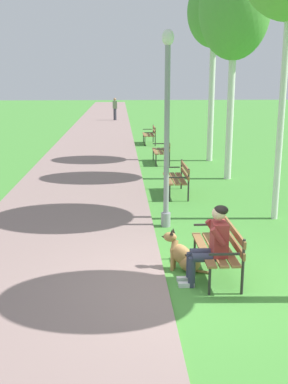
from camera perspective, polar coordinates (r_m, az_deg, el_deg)
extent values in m
plane|color=#478E38|center=(7.15, 6.02, -11.89)|extent=(120.00, 120.00, 0.00)
cube|color=gray|center=(30.53, -5.24, 8.04)|extent=(3.75, 60.00, 0.04)
cube|color=olive|center=(7.49, 7.31, -6.95)|extent=(0.14, 1.50, 0.04)
cube|color=olive|center=(7.52, 8.63, -6.90)|extent=(0.14, 1.50, 0.04)
cube|color=olive|center=(7.56, 9.94, -6.85)|extent=(0.14, 1.50, 0.04)
cube|color=olive|center=(7.53, 10.77, -5.82)|extent=(0.04, 1.50, 0.11)
cube|color=olive|center=(7.47, 10.83, -4.52)|extent=(0.04, 1.50, 0.11)
cylinder|color=#2D2B28|center=(8.20, 6.24, -6.72)|extent=(0.04, 0.04, 0.45)
cylinder|color=#2D2B28|center=(8.22, 9.59, -5.30)|extent=(0.04, 0.04, 0.85)
cube|color=#2D2B28|center=(8.10, 7.71, -3.99)|extent=(0.45, 0.04, 0.03)
cylinder|color=#2D2B28|center=(6.94, 8.06, -10.71)|extent=(0.04, 0.04, 0.45)
cylinder|color=#2D2B28|center=(6.97, 12.04, -9.00)|extent=(0.04, 0.04, 0.85)
cube|color=#2D2B28|center=(6.83, 9.83, -7.53)|extent=(0.45, 0.04, 0.03)
cube|color=olive|center=(12.51, 2.96, 1.64)|extent=(0.14, 1.50, 0.04)
cube|color=olive|center=(12.53, 3.76, 1.65)|extent=(0.14, 1.50, 0.04)
cube|color=olive|center=(12.55, 4.55, 1.66)|extent=(0.14, 1.50, 0.04)
cube|color=olive|center=(12.53, 5.04, 2.29)|extent=(0.04, 1.50, 0.11)
cube|color=olive|center=(12.50, 5.06, 3.10)|extent=(0.04, 1.50, 0.11)
cylinder|color=#2D2B28|center=(13.22, 2.54, 1.32)|extent=(0.04, 0.04, 0.45)
cylinder|color=#2D2B28|center=(13.23, 4.62, 2.19)|extent=(0.04, 0.04, 0.85)
cube|color=#2D2B28|center=(13.16, 3.42, 3.05)|extent=(0.45, 0.04, 0.03)
cylinder|color=#2D2B28|center=(11.89, 3.17, -0.12)|extent=(0.04, 0.04, 0.45)
cylinder|color=#2D2B28|center=(11.90, 5.48, 0.84)|extent=(0.04, 0.04, 0.85)
cube|color=#2D2B28|center=(11.82, 4.16, 1.79)|extent=(0.45, 0.04, 0.03)
cube|color=olive|center=(17.22, 1.39, 5.04)|extent=(0.14, 1.50, 0.04)
cube|color=olive|center=(17.23, 1.98, 5.04)|extent=(0.14, 1.50, 0.04)
cube|color=olive|center=(17.25, 2.56, 5.04)|extent=(0.14, 1.50, 0.04)
cube|color=olive|center=(17.24, 2.91, 5.50)|extent=(0.04, 1.50, 0.11)
cube|color=olive|center=(17.21, 2.92, 6.10)|extent=(0.04, 1.50, 0.11)
cylinder|color=#2D2B28|center=(17.93, 1.14, 4.67)|extent=(0.04, 0.04, 0.45)
cylinder|color=#2D2B28|center=(17.94, 2.68, 5.30)|extent=(0.04, 0.04, 0.85)
cube|color=#2D2B28|center=(17.89, 1.79, 5.95)|extent=(0.45, 0.04, 0.03)
cylinder|color=#2D2B28|center=(16.58, 1.48, 3.90)|extent=(0.04, 0.04, 0.45)
cylinder|color=#2D2B28|center=(16.59, 3.15, 4.59)|extent=(0.04, 0.04, 0.85)
cube|color=#2D2B28|center=(16.53, 2.19, 5.29)|extent=(0.45, 0.04, 0.03)
cube|color=olive|center=(22.26, 0.08, 7.05)|extent=(0.14, 1.50, 0.04)
cube|color=olive|center=(22.27, 0.54, 7.06)|extent=(0.14, 1.50, 0.04)
cube|color=olive|center=(22.28, 0.99, 7.06)|extent=(0.14, 1.50, 0.04)
cube|color=olive|center=(22.27, 1.26, 7.42)|extent=(0.04, 1.50, 0.11)
cube|color=olive|center=(22.25, 1.26, 7.88)|extent=(0.04, 1.50, 0.11)
cylinder|color=#2D2B28|center=(22.97, -0.07, 6.70)|extent=(0.04, 0.04, 0.45)
cylinder|color=#2D2B28|center=(22.97, 1.13, 7.20)|extent=(0.04, 0.04, 0.85)
cube|color=#2D2B28|center=(22.93, 0.43, 7.71)|extent=(0.45, 0.04, 0.03)
cylinder|color=#2D2B28|center=(21.60, 0.11, 6.24)|extent=(0.04, 0.04, 0.45)
cylinder|color=#2D2B28|center=(21.61, 1.39, 6.78)|extent=(0.04, 0.04, 0.85)
cube|color=#2D2B28|center=(21.56, 0.65, 7.31)|extent=(0.45, 0.04, 0.03)
cylinder|color=#33384C|center=(7.28, 7.33, -7.39)|extent=(0.42, 0.14, 0.14)
cylinder|color=#33384C|center=(7.34, 5.64, -9.16)|extent=(0.11, 0.11, 0.47)
cube|color=silver|center=(7.41, 4.98, -10.60)|extent=(0.24, 0.09, 0.07)
cylinder|color=#33384C|center=(7.10, 7.62, -7.98)|extent=(0.42, 0.14, 0.14)
cylinder|color=#33384C|center=(7.15, 5.88, -9.78)|extent=(0.11, 0.11, 0.47)
cube|color=silver|center=(7.23, 5.20, -11.26)|extent=(0.24, 0.09, 0.07)
cube|color=maroon|center=(7.14, 9.20, -5.67)|extent=(0.22, 0.36, 0.52)
cylinder|color=maroon|center=(7.28, 8.44, -4.42)|extent=(0.25, 0.09, 0.30)
cylinder|color=maroon|center=(6.91, 9.09, -5.46)|extent=(0.25, 0.09, 0.30)
sphere|color=beige|center=(7.01, 9.17, -2.60)|extent=(0.21, 0.21, 0.21)
ellipsoid|color=black|center=(7.01, 9.42, -2.20)|extent=(0.22, 0.23, 0.14)
ellipsoid|color=#B27F47|center=(7.71, 5.63, -8.58)|extent=(0.44, 0.39, 0.32)
ellipsoid|color=#B27F47|center=(7.70, 4.56, -7.60)|extent=(0.55, 0.39, 0.48)
ellipsoid|color=black|center=(7.67, 4.93, -7.37)|extent=(0.40, 0.31, 0.27)
cylinder|color=#B27F47|center=(7.82, 3.72, -7.99)|extent=(0.06, 0.06, 0.38)
cylinder|color=#B27F47|center=(7.71, 3.49, -8.30)|extent=(0.06, 0.06, 0.38)
cylinder|color=#B27F47|center=(7.67, 3.78, -6.50)|extent=(0.16, 0.20, 0.19)
ellipsoid|color=#B27F47|center=(7.65, 3.21, -5.52)|extent=(0.26, 0.21, 0.16)
cone|color=black|center=(7.68, 2.49, -5.51)|extent=(0.13, 0.12, 0.09)
cone|color=black|center=(7.65, 3.60, -4.74)|extent=(0.06, 0.06, 0.09)
cone|color=black|center=(7.56, 3.42, -4.95)|extent=(0.06, 0.06, 0.09)
cylinder|color=#B27F47|center=(7.73, 7.07, -9.67)|extent=(0.28, 0.15, 0.04)
cylinder|color=gray|center=(9.94, 2.69, -3.39)|extent=(0.20, 0.20, 0.30)
cylinder|color=gray|center=(9.57, 2.81, 6.48)|extent=(0.11, 0.11, 3.73)
ellipsoid|color=silver|center=(9.52, 2.96, 18.42)|extent=(0.24, 0.24, 0.32)
cylinder|color=silver|center=(10.49, 16.52, 9.37)|extent=(0.14, 0.14, 4.75)
cylinder|color=silver|center=(14.55, 10.53, 9.63)|extent=(0.21, 0.21, 4.15)
ellipsoid|color=#569E42|center=(14.64, 11.08, 21.17)|extent=(2.08, 1.97, 2.87)
cylinder|color=silver|center=(17.74, 8.27, 11.21)|extent=(0.22, 0.22, 4.62)
ellipsoid|color=#569E42|center=(17.87, 8.63, 21.06)|extent=(1.93, 1.94, 2.50)
cylinder|color=#383842|center=(34.61, -3.58, 9.46)|extent=(0.22, 0.22, 0.88)
cube|color=#6B7F5B|center=(34.57, -3.60, 10.65)|extent=(0.32, 0.20, 0.56)
sphere|color=#A37556|center=(34.55, -3.61, 11.29)|extent=(0.20, 0.20, 0.20)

